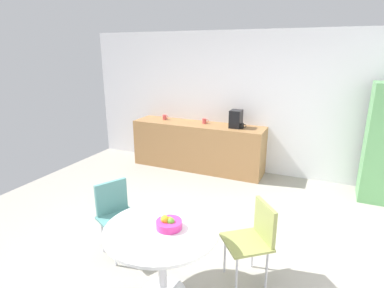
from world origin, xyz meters
The scene contains 11 objects.
ground_plane centered at (0.00, 0.00, 0.00)m, with size 6.00×6.00×0.00m, color #9E998E.
wall_back centered at (0.00, 3.00, 1.30)m, with size 6.00×0.10×2.60m, color silver.
counter_block centered at (-0.57, 2.65, 0.45)m, with size 2.56×0.60×0.90m, color #9E7042.
round_table centered at (0.45, -0.58, 0.58)m, with size 1.04×1.04×0.73m.
chair_teal centered at (-0.38, -0.16, 0.52)m, with size 0.56×0.56×0.83m.
chair_olive centered at (1.18, 0.00, 0.52)m, with size 0.59×0.59×0.83m.
fruit_bowl centered at (0.51, -0.55, 0.77)m, with size 0.23×0.23×0.13m.
mug_white centered at (0.29, 2.63, 0.95)m, with size 0.13×0.08×0.09m.
mug_green centered at (-0.47, 2.72, 0.95)m, with size 0.13×0.08×0.09m.
mug_red centered at (-1.33, 2.72, 0.95)m, with size 0.13×0.08×0.09m.
coffee_maker centered at (0.17, 2.65, 1.06)m, with size 0.20×0.24×0.32m, color black.
Camera 1 is at (1.70, -2.71, 2.26)m, focal length 29.19 mm.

